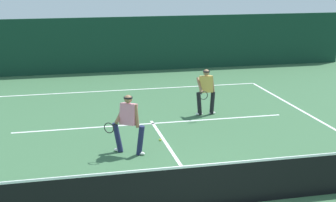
{
  "coord_description": "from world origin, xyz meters",
  "views": [
    {
      "loc": [
        -3.0,
        -9.27,
        4.93
      ],
      "look_at": [
        0.29,
        5.15,
        1.0
      ],
      "focal_mm": 53.28,
      "sensor_mm": 36.0,
      "label": 1
    }
  ],
  "objects_px": {
    "player_near": "(128,122)",
    "tennis_ball_extra": "(70,188)",
    "tennis_ball": "(160,140)",
    "player_far": "(206,90)"
  },
  "relations": [
    {
      "from": "player_near",
      "to": "tennis_ball_extra",
      "type": "bearing_deg",
      "value": 84.14
    },
    {
      "from": "player_near",
      "to": "tennis_ball",
      "type": "bearing_deg",
      "value": -108.09
    },
    {
      "from": "tennis_ball_extra",
      "to": "player_near",
      "type": "bearing_deg",
      "value": 49.8
    },
    {
      "from": "player_near",
      "to": "player_far",
      "type": "xyz_separation_m",
      "value": [
        3.17,
        3.14,
        -0.03
      ]
    },
    {
      "from": "player_near",
      "to": "tennis_ball",
      "type": "height_order",
      "value": "player_near"
    },
    {
      "from": "player_far",
      "to": "tennis_ball",
      "type": "relative_size",
      "value": 24.5
    },
    {
      "from": "tennis_ball",
      "to": "tennis_ball_extra",
      "type": "xyz_separation_m",
      "value": [
        -2.74,
        -2.8,
        0.0
      ]
    },
    {
      "from": "tennis_ball",
      "to": "player_near",
      "type": "bearing_deg",
      "value": -142.42
    },
    {
      "from": "tennis_ball",
      "to": "tennis_ball_extra",
      "type": "relative_size",
      "value": 1.0
    },
    {
      "from": "tennis_ball",
      "to": "player_far",
      "type": "bearing_deg",
      "value": 47.73
    }
  ]
}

